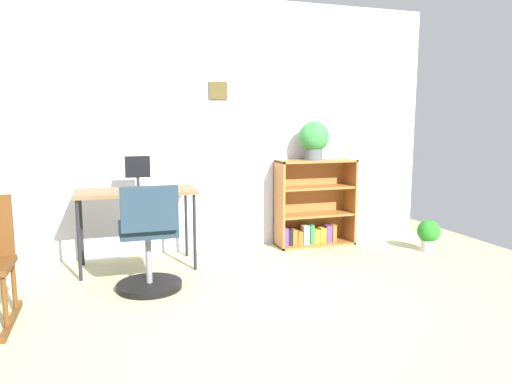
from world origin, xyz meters
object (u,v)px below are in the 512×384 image
Objects in this scene: desk at (136,197)px; bookshelf_low at (313,207)px; office_chair at (149,245)px; keyboard at (140,190)px; monitor at (138,173)px; potted_plant_floor at (428,234)px; potted_plant_on_shelf at (314,139)px.

desk is 1.14× the size of bookshelf_low.
bookshelf_low is (1.85, 0.96, 0.03)m from office_chair.
keyboard reaches higher than desk.
desk is 0.22m from monitor.
potted_plant_floor is (2.87, 0.31, -0.19)m from office_chair.
monitor is at bearing 62.22° from desk.
potted_plant_on_shelf is at bearing -114.12° from bookshelf_low.
desk is 1.22× the size of office_chair.
bookshelf_low is at bearing 27.39° from office_chair.
desk is 0.73m from office_chair.
monitor is at bearing 171.90° from potted_plant_floor.
office_chair reaches higher than keyboard.
monitor is 1.93m from bookshelf_low.
potted_plant_on_shelf is at bearing 150.93° from potted_plant_floor.
monitor is 0.88m from office_chair.
keyboard reaches higher than potted_plant_floor.
potted_plant_floor is at bearing -5.56° from keyboard.
desk is 1.95m from potted_plant_on_shelf.
bookshelf_low is at bearing 147.93° from potted_plant_floor.
monitor is 1.87m from potted_plant_on_shelf.
keyboard is 1.92m from bookshelf_low.
potted_plant_floor is (2.89, -0.28, -0.55)m from keyboard.
potted_plant_on_shelf reaches higher than keyboard.
potted_plant_floor is (2.89, -0.41, -0.69)m from monitor.
office_chair reaches higher than potted_plant_floor.
office_chair is at bearing -152.61° from bookshelf_low.
potted_plant_floor is at bearing -32.07° from bookshelf_low.
desk is 0.11m from keyboard.
potted_plant_on_shelf is (1.84, 0.17, 0.28)m from monitor.
monitor is (0.03, 0.06, 0.21)m from desk.
keyboard is (0.00, -0.13, -0.14)m from monitor.
bookshelf_low reaches higher than keyboard.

